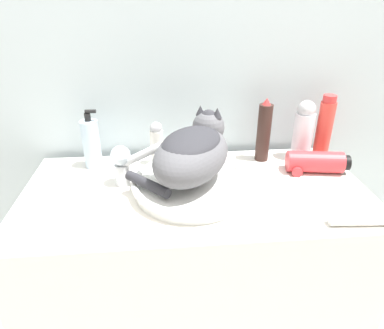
% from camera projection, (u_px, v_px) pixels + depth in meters
% --- Properties ---
extents(wall_back, '(8.00, 0.05, 2.40)m').
position_uv_depth(wall_back, '(187.00, 37.00, 1.11)').
color(wall_back, silver).
rests_on(wall_back, ground_plane).
extents(vanity_counter, '(1.02, 0.51, 0.81)m').
position_uv_depth(vanity_counter, '(195.00, 288.00, 1.20)').
color(vanity_counter, white).
rests_on(vanity_counter, ground_plane).
extents(sink_basin, '(0.35, 0.35, 0.05)m').
position_uv_depth(sink_basin, '(192.00, 184.00, 0.99)').
color(sink_basin, white).
rests_on(sink_basin, vanity_counter).
extents(cat, '(0.34, 0.35, 0.18)m').
position_uv_depth(cat, '(193.00, 150.00, 0.95)').
color(cat, '#56565B').
rests_on(cat, sink_basin).
extents(faucet, '(0.16, 0.08, 0.15)m').
position_uv_depth(faucet, '(125.00, 161.00, 1.00)').
color(faucet, silver).
rests_on(faucet, vanity_counter).
extents(soap_pump_bottle, '(0.06, 0.06, 0.20)m').
position_uv_depth(soap_pump_bottle, '(91.00, 143.00, 1.11)').
color(soap_pump_bottle, silver).
rests_on(soap_pump_bottle, vanity_counter).
extents(shampoo_bottle_tall, '(0.05, 0.05, 0.22)m').
position_uv_depth(shampoo_bottle_tall, '(324.00, 128.00, 1.16)').
color(shampoo_bottle_tall, '#DB3D33').
rests_on(shampoo_bottle_tall, vanity_counter).
extents(deodorant_stick, '(0.04, 0.04, 0.15)m').
position_uv_depth(deodorant_stick, '(157.00, 143.00, 1.13)').
color(deodorant_stick, white).
rests_on(deodorant_stick, vanity_counter).
extents(hairspray_can_black, '(0.05, 0.05, 0.22)m').
position_uv_depth(hairspray_can_black, '(264.00, 132.00, 1.15)').
color(hairspray_can_black, '#331E19').
rests_on(hairspray_can_black, vanity_counter).
extents(lotion_bottle_white, '(0.07, 0.07, 0.21)m').
position_uv_depth(lotion_bottle_white, '(303.00, 130.00, 1.16)').
color(lotion_bottle_white, silver).
rests_on(lotion_bottle_white, vanity_counter).
extents(cream_tube, '(0.16, 0.04, 0.04)m').
position_uv_depth(cream_tube, '(362.00, 220.00, 0.85)').
color(cream_tube, silver).
rests_on(cream_tube, vanity_counter).
extents(hair_dryer, '(0.20, 0.10, 0.07)m').
position_uv_depth(hair_dryer, '(314.00, 162.00, 1.10)').
color(hair_dryer, '#C63338').
rests_on(hair_dryer, vanity_counter).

